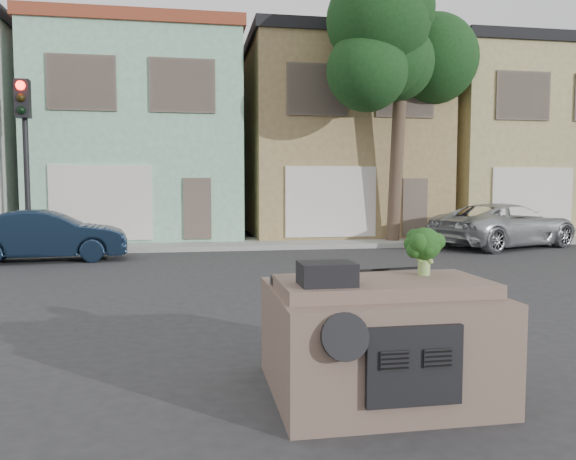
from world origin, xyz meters
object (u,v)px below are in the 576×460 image
object	(u,v)px
navy_sedan	(47,261)
silver_pickup	(505,247)
traffic_signal	(26,167)
broccoli	(424,251)

from	to	relation	value
navy_sedan	silver_pickup	distance (m)	13.85
traffic_signal	navy_sedan	bearing A→B (deg)	-63.22
navy_sedan	silver_pickup	xyz separation A→B (m)	(13.81, 1.05, 0.00)
silver_pickup	broccoli	distance (m)	14.03
silver_pickup	traffic_signal	size ratio (longest dim) A/B	1.00
traffic_signal	broccoli	xyz separation A→B (m)	(6.98, -12.47, -1.19)
silver_pickup	broccoli	bearing A→B (deg)	125.26
silver_pickup	traffic_signal	xyz separation A→B (m)	(-14.79, 0.90, 2.55)
navy_sedan	traffic_signal	bearing A→B (deg)	20.72
navy_sedan	broccoli	world-z (taller)	broccoli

